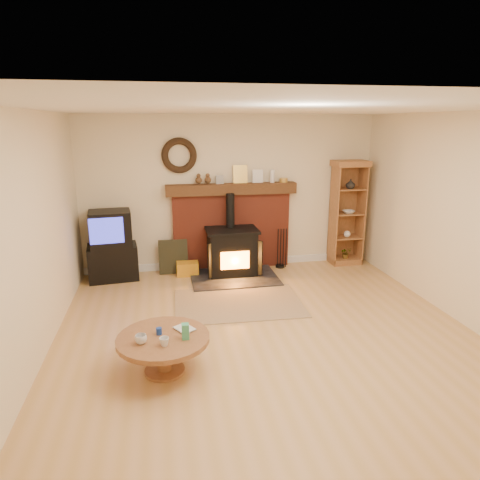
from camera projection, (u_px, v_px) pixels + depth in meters
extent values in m
plane|color=tan|center=(270.00, 340.00, 5.02)|extent=(5.50, 5.50, 0.00)
cube|color=beige|center=(231.00, 193.00, 7.28)|extent=(5.00, 0.02, 2.60)
cube|color=beige|center=(418.00, 371.00, 2.07)|extent=(5.00, 0.02, 2.60)
cube|color=beige|center=(28.00, 244.00, 4.23)|extent=(0.02, 5.50, 2.60)
cube|color=beige|center=(474.00, 223.00, 5.12)|extent=(0.02, 5.50, 2.60)
cube|color=white|center=(275.00, 108.00, 4.33)|extent=(5.00, 5.50, 0.02)
cube|color=white|center=(231.00, 263.00, 7.59)|extent=(5.00, 0.04, 0.12)
torus|color=black|center=(179.00, 156.00, 6.90)|extent=(0.57, 0.11, 0.57)
cube|color=#933725|center=(232.00, 231.00, 7.38)|extent=(2.00, 0.15, 1.30)
cube|color=#3B2212|center=(232.00, 189.00, 7.15)|extent=(2.20, 0.22, 0.18)
cube|color=#999999|center=(220.00, 180.00, 7.08)|extent=(0.13, 0.05, 0.14)
cube|color=gold|center=(240.00, 174.00, 7.14)|extent=(0.24, 0.06, 0.30)
cube|color=white|center=(258.00, 176.00, 7.21)|extent=(0.18, 0.05, 0.22)
cylinder|color=white|center=(272.00, 176.00, 7.23)|extent=(0.08, 0.08, 0.22)
cylinder|color=gold|center=(284.00, 180.00, 7.29)|extent=(0.14, 0.14, 0.07)
cube|color=black|center=(234.00, 277.00, 6.99)|extent=(1.40, 1.00, 0.03)
cube|color=black|center=(232.00, 252.00, 7.09)|extent=(0.77, 0.55, 0.71)
cube|color=black|center=(232.00, 230.00, 6.99)|extent=(0.85, 0.60, 0.04)
cylinder|color=black|center=(230.00, 210.00, 7.05)|extent=(0.14, 0.14, 0.56)
cube|color=orange|center=(235.00, 260.00, 6.83)|extent=(0.46, 0.02, 0.29)
cube|color=black|center=(213.00, 259.00, 6.82)|extent=(0.18, 0.25, 0.57)
cube|color=black|center=(256.00, 257.00, 6.94)|extent=(0.18, 0.25, 0.57)
cube|color=brown|center=(238.00, 303.00, 6.02)|extent=(1.81, 1.28, 0.01)
cube|color=black|center=(113.00, 262.00, 6.93)|extent=(0.82, 0.61, 0.56)
cube|color=black|center=(110.00, 228.00, 6.78)|extent=(0.69, 0.60, 0.56)
cube|color=#2B2FB6|center=(106.00, 231.00, 6.51)|extent=(0.51, 0.07, 0.40)
cube|color=brown|center=(344.00, 260.00, 7.77)|extent=(0.53, 0.39, 0.10)
cube|color=brown|center=(343.00, 213.00, 7.72)|extent=(0.53, 0.02, 1.69)
cube|color=brown|center=(334.00, 215.00, 7.50)|extent=(0.02, 0.39, 1.69)
cube|color=brown|center=(361.00, 214.00, 7.59)|extent=(0.02, 0.39, 1.69)
cube|color=brown|center=(351.00, 163.00, 7.31)|extent=(0.59, 0.43, 0.10)
cube|color=brown|center=(346.00, 237.00, 7.66)|extent=(0.49, 0.35, 0.02)
cube|color=brown|center=(347.00, 213.00, 7.54)|extent=(0.49, 0.35, 0.02)
cube|color=brown|center=(349.00, 189.00, 7.43)|extent=(0.49, 0.35, 0.02)
imported|color=white|center=(350.00, 184.00, 7.35)|extent=(0.16, 0.16, 0.17)
imported|color=white|center=(349.00, 212.00, 7.48)|extent=(0.21, 0.21, 0.05)
sphere|color=white|center=(347.00, 234.00, 7.59)|extent=(0.12, 0.12, 0.12)
imported|color=#43A071|center=(346.00, 253.00, 7.68)|extent=(0.18, 0.16, 0.20)
cube|color=yellow|center=(188.00, 269.00, 7.12)|extent=(0.36, 0.23, 0.22)
cube|color=black|center=(173.00, 257.00, 7.18)|extent=(0.48, 0.13, 0.57)
cylinder|color=black|center=(280.00, 266.00, 7.53)|extent=(0.16, 0.16, 0.04)
cylinder|color=black|center=(278.00, 248.00, 7.44)|extent=(0.02, 0.02, 0.70)
cylinder|color=black|center=(281.00, 248.00, 7.45)|extent=(0.02, 0.02, 0.70)
cylinder|color=black|center=(283.00, 248.00, 7.45)|extent=(0.02, 0.02, 0.70)
cylinder|color=black|center=(286.00, 248.00, 7.46)|extent=(0.02, 0.02, 0.70)
cylinder|color=brown|center=(165.00, 370.00, 4.37)|extent=(0.41, 0.41, 0.03)
cylinder|color=brown|center=(164.00, 355.00, 4.33)|extent=(0.15, 0.15, 0.32)
cylinder|color=brown|center=(163.00, 339.00, 4.28)|extent=(0.93, 0.93, 0.05)
imported|color=white|center=(141.00, 339.00, 4.12)|extent=(0.11, 0.11, 0.09)
imported|color=white|center=(164.00, 342.00, 4.08)|extent=(0.09, 0.09, 0.09)
imported|color=#4C331E|center=(178.00, 331.00, 4.36)|extent=(0.15, 0.21, 0.02)
cylinder|color=navy|center=(159.00, 331.00, 4.30)|extent=(0.06, 0.06, 0.07)
cube|color=#43A071|center=(185.00, 331.00, 4.20)|extent=(0.07, 0.07, 0.16)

